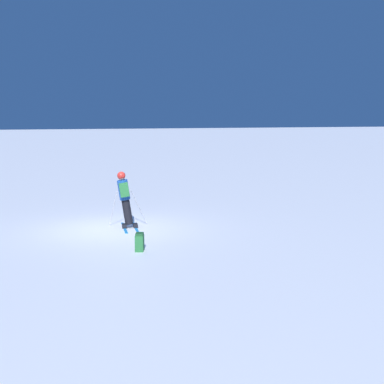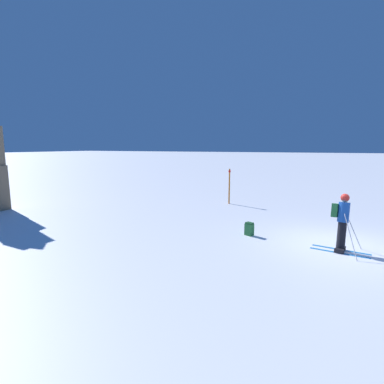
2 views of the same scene
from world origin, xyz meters
TOP-DOWN VIEW (x-y plane):
  - ground_plane at (0.00, 0.00)m, footprint 300.00×300.00m
  - skier at (-0.38, 0.00)m, footprint 1.27×1.79m
  - spare_backpack at (0.03, 3.08)m, footprint 0.32×0.36m

SIDE VIEW (x-z plane):
  - ground_plane at x=0.00m, z-range 0.00..0.00m
  - spare_backpack at x=0.03m, z-range -0.01..0.49m
  - skier at x=-0.38m, z-range 0.11..1.98m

